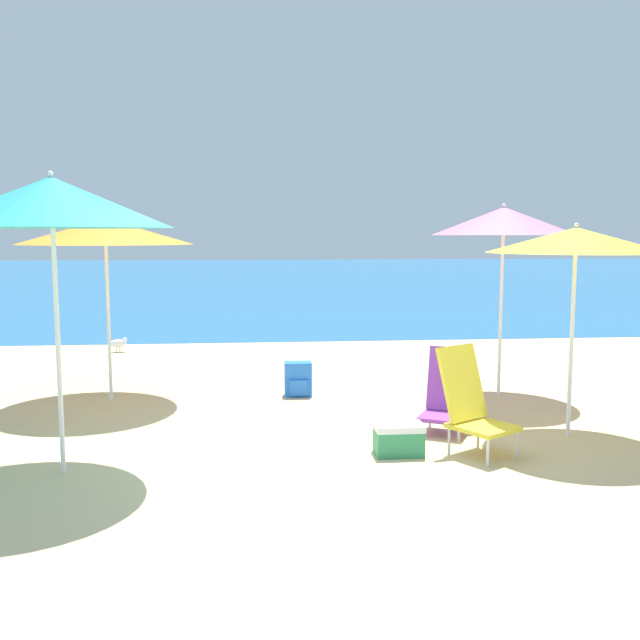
{
  "coord_description": "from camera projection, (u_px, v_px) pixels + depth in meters",
  "views": [
    {
      "loc": [
        -0.34,
        -5.83,
        1.82
      ],
      "look_at": [
        0.31,
        0.96,
        1.0
      ],
      "focal_mm": 40.0,
      "sensor_mm": 36.0,
      "label": 1
    }
  ],
  "objects": [
    {
      "name": "seagull",
      "position": [
        119.0,
        343.0,
        11.08
      ],
      "size": [
        0.27,
        0.11,
        0.23
      ],
      "color": "gold",
      "rests_on": "ground"
    },
    {
      "name": "beach_chair_yellow",
      "position": [
        471.0,
        403.0,
        5.93
      ],
      "size": [
        0.68,
        0.73,
        0.89
      ],
      "rotation": [
        0.0,
        0.0,
        0.56
      ],
      "color": "silver",
      "rests_on": "ground"
    },
    {
      "name": "beach_umbrella_teal",
      "position": [
        52.0,
        202.0,
        5.22
      ],
      "size": [
        1.76,
        1.76,
        2.28
      ],
      "color": "white",
      "rests_on": "ground"
    },
    {
      "name": "beach_umbrella_orange",
      "position": [
        105.0,
        232.0,
        7.69
      ],
      "size": [
        1.87,
        1.87,
        2.03
      ],
      "color": "white",
      "rests_on": "ground"
    },
    {
      "name": "sea_water",
      "position": [
        260.0,
        275.0,
        31.87
      ],
      "size": [
        60.0,
        40.0,
        0.01
      ],
      "color": "#23669E",
      "rests_on": "ground"
    },
    {
      "name": "beach_umbrella_yellow",
      "position": [
        576.0,
        240.0,
        6.27
      ],
      "size": [
        1.56,
        1.56,
        1.92
      ],
      "color": "white",
      "rests_on": "ground"
    },
    {
      "name": "ground_plane",
      "position": [
        294.0,
        451.0,
        6.01
      ],
      "size": [
        60.0,
        60.0,
        0.0
      ],
      "primitive_type": "plane",
      "color": "#C6B284"
    },
    {
      "name": "beach_chair_purple",
      "position": [
        447.0,
        395.0,
        6.61
      ],
      "size": [
        0.6,
        0.64,
        0.77
      ],
      "rotation": [
        0.0,
        0.0,
        -0.49
      ],
      "color": "silver",
      "rests_on": "ground"
    },
    {
      "name": "backpack_blue",
      "position": [
        298.0,
        379.0,
        8.06
      ],
      "size": [
        0.3,
        0.24,
        0.39
      ],
      "color": "blue",
      "rests_on": "ground"
    },
    {
      "name": "beach_umbrella_pink",
      "position": [
        504.0,
        221.0,
        7.88
      ],
      "size": [
        1.58,
        1.58,
        2.16
      ],
      "color": "white",
      "rests_on": "ground"
    },
    {
      "name": "cooler_box",
      "position": [
        399.0,
        439.0,
        5.92
      ],
      "size": [
        0.4,
        0.27,
        0.26
      ],
      "color": "#338C59",
      "rests_on": "ground"
    }
  ]
}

